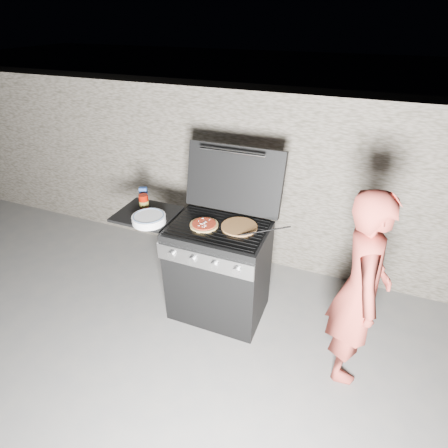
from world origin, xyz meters
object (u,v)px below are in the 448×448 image
at_px(gas_grill, 193,265).
at_px(sauce_jar, 144,201).
at_px(pizza_topped, 204,224).
at_px(person, 360,290).

distance_m(gas_grill, sauce_jar, 0.71).
bearing_deg(sauce_jar, pizza_topped, -8.93).
xyz_separation_m(pizza_topped, sauce_jar, (-0.62, 0.10, 0.04)).
bearing_deg(pizza_topped, gas_grill, 169.57).
bearing_deg(person, sauce_jar, 74.43).
height_order(sauce_jar, person, person).
xyz_separation_m(sauce_jar, person, (1.86, -0.25, -0.21)).
relative_size(sauce_jar, person, 0.08).
relative_size(pizza_topped, person, 0.15).
distance_m(pizza_topped, sauce_jar, 0.63).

